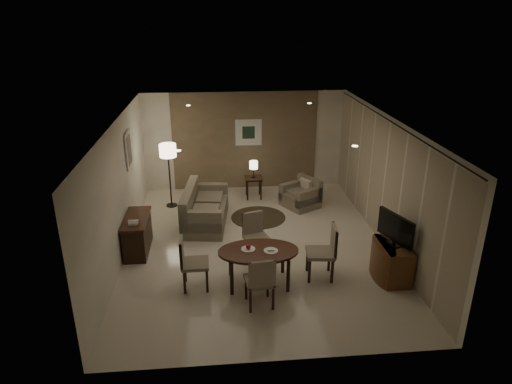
{
  "coord_description": "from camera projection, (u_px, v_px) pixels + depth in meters",
  "views": [
    {
      "loc": [
        -0.83,
        -8.65,
        4.7
      ],
      "look_at": [
        0.0,
        0.2,
        1.15
      ],
      "focal_mm": 32.0,
      "sensor_mm": 36.0,
      "label": 1
    }
  ],
  "objects": [
    {
      "name": "round_rug",
      "position": [
        258.0,
        217.0,
        11.11
      ],
      "size": [
        1.32,
        1.32,
        0.01
      ],
      "primitive_type": "cylinder",
      "color": "#403A24",
      "rests_on": "floor"
    },
    {
      "name": "downlight_nr",
      "position": [
        355.0,
        146.0,
        7.27
      ],
      "size": [
        0.1,
        0.1,
        0.01
      ],
      "primitive_type": "cylinder",
      "color": "white",
      "rests_on": "ceiling"
    },
    {
      "name": "console_desk",
      "position": [
        138.0,
        234.0,
        9.46
      ],
      "size": [
        0.48,
        1.2,
        0.75
      ],
      "primitive_type": null,
      "color": "#482217",
      "rests_on": "floor"
    },
    {
      "name": "armchair",
      "position": [
        300.0,
        193.0,
        11.61
      ],
      "size": [
        1.08,
        1.1,
        0.73
      ],
      "primitive_type": null,
      "rotation": [
        0.0,
        0.0,
        -1.03
      ],
      "color": "gray",
      "rests_on": "floor"
    },
    {
      "name": "fruit_apple",
      "position": [
        248.0,
        247.0,
        8.21
      ],
      "size": [
        0.09,
        0.09,
        0.09
      ],
      "primitive_type": "sphere",
      "color": "maroon",
      "rests_on": "plate_a"
    },
    {
      "name": "sofa",
      "position": [
        205.0,
        206.0,
        10.66
      ],
      "size": [
        1.95,
        1.13,
        0.88
      ],
      "primitive_type": null,
      "rotation": [
        0.0,
        0.0,
        1.46
      ],
      "color": "gray",
      "rests_on": "floor"
    },
    {
      "name": "napkin",
      "position": [
        271.0,
        250.0,
        8.16
      ],
      "size": [
        0.12,
        0.08,
        0.03
      ],
      "primitive_type": "cube",
      "color": "white",
      "rests_on": "plate_b"
    },
    {
      "name": "downlight_nl",
      "position": [
        178.0,
        151.0,
        7.03
      ],
      "size": [
        0.1,
        0.1,
        0.01
      ],
      "primitive_type": "cylinder",
      "color": "white",
      "rests_on": "ceiling"
    },
    {
      "name": "art_left_canvas",
      "position": [
        129.0,
        150.0,
        10.0
      ],
      "size": [
        0.01,
        0.46,
        0.64
      ],
      "primitive_type": "cube",
      "color": "gray",
      "rests_on": "wall_left"
    },
    {
      "name": "curtain_rod",
      "position": [
        391.0,
        122.0,
        9.06
      ],
      "size": [
        0.03,
        6.8,
        0.03
      ],
      "primitive_type": "cylinder",
      "rotation": [
        1.57,
        0.0,
        0.0
      ],
      "color": "black",
      "rests_on": "wall_right"
    },
    {
      "name": "room_shell",
      "position": [
        255.0,
        180.0,
        9.68
      ],
      "size": [
        5.5,
        7.0,
        2.7
      ],
      "color": "beige",
      "rests_on": "ground"
    },
    {
      "name": "floor_lamp",
      "position": [
        170.0,
        176.0,
        11.48
      ],
      "size": [
        0.42,
        0.42,
        1.64
      ],
      "primitive_type": null,
      "color": "#FFE5B7",
      "rests_on": "floor"
    },
    {
      "name": "chair_left",
      "position": [
        195.0,
        263.0,
        8.15
      ],
      "size": [
        0.49,
        0.49,
        0.99
      ],
      "primitive_type": null,
      "rotation": [
        0.0,
        0.0,
        1.59
      ],
      "color": "gray",
      "rests_on": "floor"
    },
    {
      "name": "plate_a",
      "position": [
        248.0,
        249.0,
        8.23
      ],
      "size": [
        0.26,
        0.26,
        0.02
      ],
      "primitive_type": "cylinder",
      "color": "white",
      "rests_on": "dining_table"
    },
    {
      "name": "side_table",
      "position": [
        254.0,
        187.0,
        12.21
      ],
      "size": [
        0.45,
        0.45,
        0.57
      ],
      "primitive_type": null,
      "color": "black",
      "rests_on": "floor"
    },
    {
      "name": "taupe_accent",
      "position": [
        245.0,
        141.0,
        12.53
      ],
      "size": [
        3.96,
        0.03,
        2.7
      ],
      "primitive_type": "cube",
      "color": "#7D664E",
      "rests_on": "wall_back"
    },
    {
      "name": "dining_table",
      "position": [
        258.0,
        267.0,
        8.32
      ],
      "size": [
        1.46,
        0.91,
        0.68
      ],
      "primitive_type": null,
      "color": "#482217",
      "rests_on": "floor"
    },
    {
      "name": "chair_right",
      "position": [
        320.0,
        252.0,
        8.46
      ],
      "size": [
        0.56,
        0.56,
        1.04
      ],
      "primitive_type": null,
      "rotation": [
        0.0,
        0.0,
        -1.68
      ],
      "color": "gray",
      "rests_on": "floor"
    },
    {
      "name": "table_lamp",
      "position": [
        254.0,
        168.0,
        12.01
      ],
      "size": [
        0.22,
        0.22,
        0.5
      ],
      "primitive_type": null,
      "color": "#FFEAC1",
      "rests_on": "side_table"
    },
    {
      "name": "art_back_canvas",
      "position": [
        249.0,
        133.0,
        12.41
      ],
      "size": [
        0.34,
        0.01,
        0.34
      ],
      "primitive_type": "cube",
      "color": "#1C3321",
      "rests_on": "wall_back"
    },
    {
      "name": "chair_near",
      "position": [
        259.0,
        280.0,
        7.66
      ],
      "size": [
        0.52,
        0.52,
        0.97
      ],
      "primitive_type": null,
      "rotation": [
        0.0,
        0.0,
        3.26
      ],
      "color": "gray",
      "rests_on": "floor"
    },
    {
      "name": "telephone",
      "position": [
        133.0,
        222.0,
        9.02
      ],
      "size": [
        0.2,
        0.14,
        0.09
      ],
      "primitive_type": null,
      "color": "white",
      "rests_on": "console_desk"
    },
    {
      "name": "downlight_fl",
      "position": [
        188.0,
        105.0,
        10.36
      ],
      "size": [
        0.1,
        0.1,
        0.01
      ],
      "primitive_type": "cylinder",
      "color": "white",
      "rests_on": "ceiling"
    },
    {
      "name": "downlight_fr",
      "position": [
        309.0,
        103.0,
        10.6
      ],
      "size": [
        0.1,
        0.1,
        0.01
      ],
      "primitive_type": "cylinder",
      "color": "white",
      "rests_on": "ceiling"
    },
    {
      "name": "curtain_wall",
      "position": [
        384.0,
        184.0,
        9.55
      ],
      "size": [
        0.08,
        6.7,
        2.58
      ],
      "primitive_type": null,
      "color": "#BEAB94",
      "rests_on": "wall_right"
    },
    {
      "name": "art_left_frame",
      "position": [
        128.0,
        150.0,
        10.0
      ],
      "size": [
        0.03,
        0.6,
        0.8
      ],
      "primitive_type": "cube",
      "color": "silver",
      "rests_on": "wall_left"
    },
    {
      "name": "art_back_frame",
      "position": [
        249.0,
        132.0,
        12.42
      ],
      "size": [
        0.72,
        0.03,
        0.72
      ],
      "primitive_type": "cube",
      "color": "silver",
      "rests_on": "wall_back"
    },
    {
      "name": "chair_far",
      "position": [
        257.0,
        238.0,
        9.07
      ],
      "size": [
        0.59,
        0.59,
        0.96
      ],
      "primitive_type": null,
      "rotation": [
        0.0,
        0.0,
        0.33
      ],
      "color": "gray",
      "rests_on": "floor"
    },
    {
      "name": "plate_b",
      "position": [
        271.0,
        251.0,
        8.17
      ],
      "size": [
        0.26,
        0.26,
        0.02
      ],
      "primitive_type": "cylinder",
      "color": "white",
      "rests_on": "dining_table"
    },
    {
      "name": "tv_cabinet",
      "position": [
        392.0,
        261.0,
        8.5
      ],
      "size": [
        0.48,
        0.9,
        0.7
      ],
      "primitive_type": null,
      "color": "brown",
      "rests_on": "floor"
    },
    {
      "name": "flat_tv",
      "position": [
        395.0,
        229.0,
        8.25
      ],
      "size": [
        0.36,
        0.85,
        0.6
      ],
      "primitive_type": null,
      "rotation": [
        0.0,
        0.0,
        0.35
      ],
      "color": "black",
      "rests_on": "tv_cabinet"
    }
  ]
}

